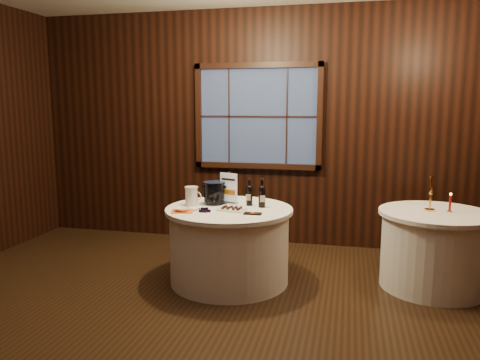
% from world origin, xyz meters
% --- Properties ---
extents(ground, '(6.00, 6.00, 0.00)m').
position_xyz_m(ground, '(0.00, 0.00, 0.00)').
color(ground, black).
rests_on(ground, ground).
extents(back_wall, '(6.00, 0.10, 3.00)m').
position_xyz_m(back_wall, '(0.00, 2.48, 1.54)').
color(back_wall, black).
rests_on(back_wall, ground).
extents(main_table, '(1.28, 1.28, 0.77)m').
position_xyz_m(main_table, '(0.00, 1.00, 0.39)').
color(main_table, white).
rests_on(main_table, ground).
extents(side_table, '(1.08, 1.08, 0.77)m').
position_xyz_m(side_table, '(2.00, 1.30, 0.39)').
color(side_table, white).
rests_on(side_table, ground).
extents(sign_stand, '(0.20, 0.15, 0.34)m').
position_xyz_m(sign_stand, '(-0.05, 1.18, 0.89)').
color(sign_stand, silver).
rests_on(sign_stand, main_table).
extents(port_bottle_left, '(0.07, 0.07, 0.28)m').
position_xyz_m(port_bottle_left, '(0.17, 1.17, 0.89)').
color(port_bottle_left, black).
rests_on(port_bottle_left, main_table).
extents(port_bottle_right, '(0.07, 0.08, 0.29)m').
position_xyz_m(port_bottle_right, '(0.32, 1.11, 0.90)').
color(port_bottle_right, black).
rests_on(port_bottle_right, main_table).
extents(ice_bucket, '(0.23, 0.23, 0.23)m').
position_xyz_m(ice_bucket, '(-0.20, 1.14, 0.89)').
color(ice_bucket, black).
rests_on(ice_bucket, main_table).
extents(chocolate_plate, '(0.29, 0.22, 0.04)m').
position_xyz_m(chocolate_plate, '(0.06, 0.89, 0.79)').
color(chocolate_plate, white).
rests_on(chocolate_plate, main_table).
extents(chocolate_box, '(0.17, 0.09, 0.01)m').
position_xyz_m(chocolate_box, '(0.29, 0.78, 0.78)').
color(chocolate_box, black).
rests_on(chocolate_box, main_table).
extents(grape_bunch, '(0.19, 0.08, 0.04)m').
position_xyz_m(grape_bunch, '(-0.19, 0.76, 0.79)').
color(grape_bunch, black).
rests_on(grape_bunch, main_table).
extents(glass_pitcher, '(0.18, 0.14, 0.20)m').
position_xyz_m(glass_pitcher, '(-0.41, 1.03, 0.87)').
color(glass_pitcher, white).
rests_on(glass_pitcher, main_table).
extents(orange_napkin, '(0.26, 0.26, 0.00)m').
position_xyz_m(orange_napkin, '(-0.40, 0.74, 0.77)').
color(orange_napkin, '#ED5B14').
rests_on(orange_napkin, main_table).
extents(cracker_bowl, '(0.14, 0.14, 0.03)m').
position_xyz_m(cracker_bowl, '(-0.40, 0.74, 0.79)').
color(cracker_bowl, white).
rests_on(cracker_bowl, orange_napkin).
extents(brass_candlestick, '(0.10, 0.10, 0.35)m').
position_xyz_m(brass_candlestick, '(1.94, 1.33, 0.90)').
color(brass_candlestick, gold).
rests_on(brass_candlestick, side_table).
extents(red_candle, '(0.05, 0.05, 0.19)m').
position_xyz_m(red_candle, '(2.12, 1.30, 0.85)').
color(red_candle, gold).
rests_on(red_candle, side_table).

